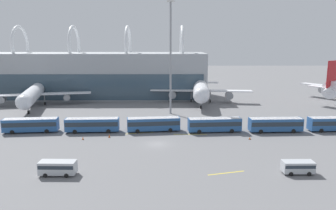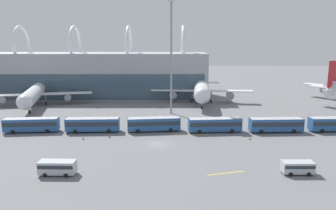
{
  "view_description": "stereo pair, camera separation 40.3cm",
  "coord_description": "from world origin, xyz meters",
  "px_view_note": "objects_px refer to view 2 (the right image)",
  "views": [
    {
      "loc": [
        1.9,
        -64.92,
        20.95
      ],
      "look_at": [
        2.44,
        21.69,
        4.0
      ],
      "focal_mm": 35.0,
      "sensor_mm": 36.0,
      "label": 1
    },
    {
      "loc": [
        2.3,
        -64.93,
        20.95
      ],
      "look_at": [
        2.44,
        21.69,
        4.0
      ],
      "focal_mm": 35.0,
      "sensor_mm": 36.0,
      "label": 2
    }
  ],
  "objects_px": {
    "shuttle_bus_3": "(214,124)",
    "service_van_foreground": "(297,166)",
    "shuttle_bus_0": "(31,124)",
    "shuttle_bus_1": "(92,124)",
    "airliner_at_gate_far": "(201,89)",
    "floodlight_mast": "(171,49)",
    "airliner_at_gate_near": "(35,92)",
    "service_van_crossing": "(57,167)",
    "traffic_cone_1": "(83,138)",
    "shuttle_bus_4": "(275,124)",
    "traffic_cone_2": "(109,136)",
    "shuttle_bus_2": "(153,123)",
    "traffic_cone_0": "(250,138)",
    "shuttle_bus_5": "(335,123)"
  },
  "relations": [
    {
      "from": "shuttle_bus_2",
      "to": "service_van_foreground",
      "type": "bearing_deg",
      "value": -52.88
    },
    {
      "from": "airliner_at_gate_near",
      "to": "traffic_cone_2",
      "type": "xyz_separation_m",
      "value": [
        30.49,
        -36.53,
        -4.16
      ]
    },
    {
      "from": "airliner_at_gate_near",
      "to": "traffic_cone_1",
      "type": "height_order",
      "value": "airliner_at_gate_near"
    },
    {
      "from": "airliner_at_gate_far",
      "to": "floodlight_mast",
      "type": "relative_size",
      "value": 1.09
    },
    {
      "from": "shuttle_bus_2",
      "to": "traffic_cone_2",
      "type": "height_order",
      "value": "shuttle_bus_2"
    },
    {
      "from": "shuttle_bus_5",
      "to": "service_van_foreground",
      "type": "xyz_separation_m",
      "value": [
        -18.75,
        -25.33,
        -0.71
      ]
    },
    {
      "from": "service_van_foreground",
      "to": "traffic_cone_2",
      "type": "relative_size",
      "value": 6.27
    },
    {
      "from": "shuttle_bus_3",
      "to": "traffic_cone_1",
      "type": "bearing_deg",
      "value": -173.28
    },
    {
      "from": "shuttle_bus_4",
      "to": "service_van_crossing",
      "type": "bearing_deg",
      "value": -152.34
    },
    {
      "from": "traffic_cone_1",
      "to": "traffic_cone_2",
      "type": "relative_size",
      "value": 0.9
    },
    {
      "from": "shuttle_bus_0",
      "to": "service_van_foreground",
      "type": "height_order",
      "value": "shuttle_bus_0"
    },
    {
      "from": "shuttle_bus_0",
      "to": "shuttle_bus_1",
      "type": "relative_size",
      "value": 1.01
    },
    {
      "from": "shuttle_bus_2",
      "to": "service_van_foreground",
      "type": "height_order",
      "value": "shuttle_bus_2"
    },
    {
      "from": "shuttle_bus_2",
      "to": "shuttle_bus_4",
      "type": "height_order",
      "value": "same"
    },
    {
      "from": "shuttle_bus_3",
      "to": "service_van_foreground",
      "type": "distance_m",
      "value": 26.54
    },
    {
      "from": "shuttle_bus_4",
      "to": "shuttle_bus_5",
      "type": "relative_size",
      "value": 1.0
    },
    {
      "from": "shuttle_bus_0",
      "to": "shuttle_bus_2",
      "type": "height_order",
      "value": "same"
    },
    {
      "from": "shuttle_bus_0",
      "to": "shuttle_bus_3",
      "type": "height_order",
      "value": "same"
    },
    {
      "from": "shuttle_bus_4",
      "to": "traffic_cone_1",
      "type": "height_order",
      "value": "shuttle_bus_4"
    },
    {
      "from": "shuttle_bus_0",
      "to": "traffic_cone_1",
      "type": "bearing_deg",
      "value": -29.24
    },
    {
      "from": "traffic_cone_1",
      "to": "shuttle_bus_4",
      "type": "bearing_deg",
      "value": 7.72
    },
    {
      "from": "shuttle_bus_0",
      "to": "shuttle_bus_1",
      "type": "distance_m",
      "value": 14.28
    },
    {
      "from": "floodlight_mast",
      "to": "traffic_cone_0",
      "type": "distance_m",
      "value": 36.11
    },
    {
      "from": "shuttle_bus_5",
      "to": "traffic_cone_1",
      "type": "xyz_separation_m",
      "value": [
        -57.88,
        -6.64,
        -1.6
      ]
    },
    {
      "from": "traffic_cone_0",
      "to": "shuttle_bus_3",
      "type": "bearing_deg",
      "value": 138.9
    },
    {
      "from": "airliner_at_gate_far",
      "to": "service_van_crossing",
      "type": "distance_m",
      "value": 68.56
    },
    {
      "from": "airliner_at_gate_far",
      "to": "shuttle_bus_4",
      "type": "relative_size",
      "value": 2.82
    },
    {
      "from": "service_van_crossing",
      "to": "traffic_cone_1",
      "type": "distance_m",
      "value": 19.09
    },
    {
      "from": "shuttle_bus_5",
      "to": "service_van_foreground",
      "type": "height_order",
      "value": "shuttle_bus_5"
    },
    {
      "from": "shuttle_bus_2",
      "to": "service_van_crossing",
      "type": "xyz_separation_m",
      "value": [
        -14.24,
        -25.64,
        -0.58
      ]
    },
    {
      "from": "airliner_at_gate_far",
      "to": "shuttle_bus_1",
      "type": "distance_m",
      "value": 47.1
    },
    {
      "from": "service_van_foreground",
      "to": "traffic_cone_0",
      "type": "relative_size",
      "value": 8.36
    },
    {
      "from": "service_van_crossing",
      "to": "traffic_cone_2",
      "type": "height_order",
      "value": "service_van_crossing"
    },
    {
      "from": "shuttle_bus_2",
      "to": "traffic_cone_1",
      "type": "xyz_separation_m",
      "value": [
        -15.04,
        -6.6,
        -1.6
      ]
    },
    {
      "from": "shuttle_bus_0",
      "to": "shuttle_bus_5",
      "type": "height_order",
      "value": "same"
    },
    {
      "from": "shuttle_bus_0",
      "to": "traffic_cone_0",
      "type": "relative_size",
      "value": 21.07
    },
    {
      "from": "airliner_at_gate_far",
      "to": "floodlight_mast",
      "type": "height_order",
      "value": "floodlight_mast"
    },
    {
      "from": "shuttle_bus_1",
      "to": "airliner_at_gate_far",
      "type": "bearing_deg",
      "value": 48.65
    },
    {
      "from": "airliner_at_gate_near",
      "to": "shuttle_bus_5",
      "type": "xyz_separation_m",
      "value": [
        82.94,
        -31.41,
        -2.61
      ]
    },
    {
      "from": "traffic_cone_1",
      "to": "shuttle_bus_0",
      "type": "bearing_deg",
      "value": 156.36
    },
    {
      "from": "airliner_at_gate_far",
      "to": "shuttle_bus_4",
      "type": "bearing_deg",
      "value": 25.65
    },
    {
      "from": "shuttle_bus_5",
      "to": "traffic_cone_2",
      "type": "bearing_deg",
      "value": -177.33
    },
    {
      "from": "shuttle_bus_3",
      "to": "shuttle_bus_0",
      "type": "bearing_deg",
      "value": 175.29
    },
    {
      "from": "airliner_at_gate_near",
      "to": "airliner_at_gate_far",
      "type": "distance_m",
      "value": 55.22
    },
    {
      "from": "service_van_foreground",
      "to": "traffic_cone_2",
      "type": "bearing_deg",
      "value": 148.56
    },
    {
      "from": "shuttle_bus_0",
      "to": "shuttle_bus_4",
      "type": "height_order",
      "value": "same"
    },
    {
      "from": "traffic_cone_0",
      "to": "airliner_at_gate_far",
      "type": "bearing_deg",
      "value": 98.24
    },
    {
      "from": "shuttle_bus_2",
      "to": "shuttle_bus_4",
      "type": "xyz_separation_m",
      "value": [
        28.56,
        -0.69,
        0.0
      ]
    },
    {
      "from": "shuttle_bus_4",
      "to": "service_van_crossing",
      "type": "distance_m",
      "value": 49.54
    },
    {
      "from": "shuttle_bus_2",
      "to": "traffic_cone_2",
      "type": "xyz_separation_m",
      "value": [
        -9.61,
        -5.09,
        -1.56
      ]
    }
  ]
}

